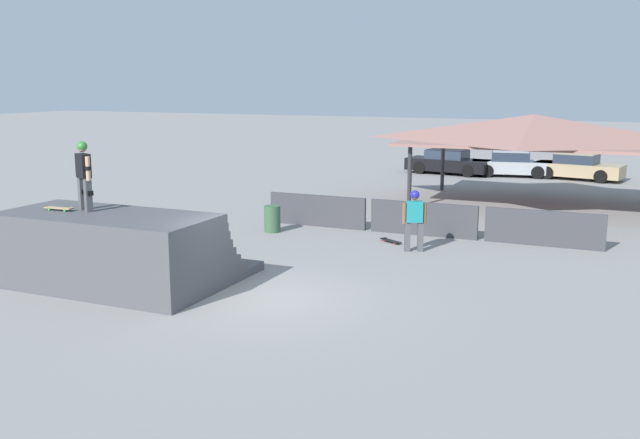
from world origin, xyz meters
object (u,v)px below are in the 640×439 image
object	(u,v)px
skater_on_deck	(84,171)
bystander_walking	(414,216)
skateboard_on_ground	(390,241)
parked_car_tan	(578,167)
skateboard_on_deck	(60,208)
parked_car_black	(448,162)
parked_car_silver	(512,164)
trash_bin	(272,219)

from	to	relation	value
skater_on_deck	bystander_walking	world-z (taller)	skater_on_deck
skateboard_on_ground	parked_car_tan	world-z (taller)	parked_car_tan
skateboard_on_ground	parked_car_tan	size ratio (longest dim) A/B	0.18
skateboard_on_ground	skateboard_on_deck	bearing A→B (deg)	81.82
parked_car_black	parked_car_silver	size ratio (longest dim) A/B	1.07
skateboard_on_ground	parked_car_black	xyz separation A→B (m)	(-2.32, 16.70, 0.54)
parked_car_black	parked_car_silver	world-z (taller)	same
parked_car_tan	skateboard_on_deck	bearing A→B (deg)	-100.94
parked_car_silver	bystander_walking	bearing A→B (deg)	-99.45
skater_on_deck	skateboard_on_deck	world-z (taller)	skater_on_deck
skateboard_on_deck	parked_car_black	bearing A→B (deg)	79.57
trash_bin	parked_car_black	size ratio (longest dim) A/B	0.19
trash_bin	skateboard_on_ground	bearing A→B (deg)	0.63
bystander_walking	parked_car_tan	size ratio (longest dim) A/B	0.40
skateboard_on_ground	parked_car_black	world-z (taller)	parked_car_black
skater_on_deck	parked_car_black	xyz separation A→B (m)	(2.93, 23.73, -2.09)
parked_car_silver	parked_car_tan	size ratio (longest dim) A/B	0.96
skateboard_on_deck	parked_car_black	xyz separation A→B (m)	(3.50, 23.96, -1.21)
parked_car_black	parked_car_tan	world-z (taller)	same
trash_bin	parked_car_tan	xyz separation A→B (m)	(7.99, 17.18, 0.18)
parked_car_black	skateboard_on_deck	bearing A→B (deg)	-90.39
bystander_walking	parked_car_silver	world-z (taller)	bystander_walking
skater_on_deck	parked_car_black	size ratio (longest dim) A/B	0.36
bystander_walking	parked_car_silver	bearing A→B (deg)	-113.27
skater_on_deck	bystander_walking	bearing A→B (deg)	70.75
parked_car_silver	skateboard_on_deck	bearing A→B (deg)	-115.09
skateboard_on_ground	parked_car_silver	world-z (taller)	parked_car_silver
skateboard_on_deck	bystander_walking	bearing A→B (deg)	41.53
parked_car_black	trash_bin	bearing A→B (deg)	-87.67
skater_on_deck	bystander_walking	distance (m)	8.94
parked_car_tan	bystander_walking	bearing A→B (deg)	-88.69
skateboard_on_deck	parked_car_silver	world-z (taller)	skateboard_on_deck
bystander_walking	parked_car_tan	distance (m)	18.21
skateboard_on_ground	skater_on_deck	bearing A→B (deg)	83.77
skater_on_deck	parked_car_silver	world-z (taller)	skater_on_deck
parked_car_silver	skater_on_deck	bearing A→B (deg)	-113.96
parked_car_black	parked_car_tan	size ratio (longest dim) A/B	1.03
skateboard_on_deck	parked_car_black	size ratio (longest dim) A/B	0.17
skater_on_deck	parked_car_black	world-z (taller)	skater_on_deck
skateboard_on_deck	skateboard_on_ground	size ratio (longest dim) A/B	0.99
bystander_walking	skateboard_on_ground	size ratio (longest dim) A/B	2.28
skater_on_deck	skateboard_on_deck	bearing A→B (deg)	-131.82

